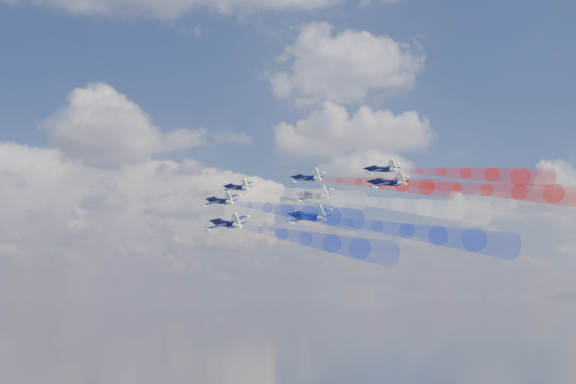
{
  "coord_description": "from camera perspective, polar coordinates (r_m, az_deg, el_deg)",
  "views": [
    {
      "loc": [
        -24.95,
        -119.59,
        131.58
      ],
      "look_at": [
        -17.94,
        18.69,
        153.23
      ],
      "focal_mm": 42.16,
      "sensor_mm": 36.0,
      "label": 1
    }
  ],
  "objects": [
    {
      "name": "jet_lead",
      "position": [
        154.11,
        -4.39,
        0.39
      ],
      "size": [
        14.1,
        14.4,
        7.85
      ],
      "primitive_type": null,
      "rotation": [
        0.2,
        -0.34,
        0.55
      ],
      "color": "black"
    },
    {
      "name": "trail_lead",
      "position": [
        135.43,
        0.91,
        -0.16
      ],
      "size": [
        24.13,
        32.1,
        11.36
      ],
      "primitive_type": null,
      "rotation": [
        0.2,
        -0.34,
        0.55
      ],
      "color": "white"
    },
    {
      "name": "jet_inner_left",
      "position": [
        139.51,
        -5.79,
        -0.76
      ],
      "size": [
        14.1,
        14.4,
        7.85
      ],
      "primitive_type": null,
      "rotation": [
        0.2,
        -0.34,
        0.55
      ],
      "color": "black"
    },
    {
      "name": "trail_inner_left",
      "position": [
        120.6,
        -0.06,
        -1.56
      ],
      "size": [
        24.13,
        32.1,
        11.36
      ],
      "primitive_type": null,
      "rotation": [
        0.2,
        -0.34,
        0.55
      ],
      "color": "#182FCF"
    },
    {
      "name": "jet_inner_right",
      "position": [
        151.47,
        1.56,
        1.2
      ],
      "size": [
        14.1,
        14.4,
        7.85
      ],
      "primitive_type": null,
      "rotation": [
        0.2,
        -0.34,
        0.55
      ],
      "color": "black"
    },
    {
      "name": "trail_inner_right",
      "position": [
        134.38,
        7.72,
        0.74
      ],
      "size": [
        24.13,
        32.1,
        11.36
      ],
      "primitive_type": null,
      "rotation": [
        0.2,
        -0.34,
        0.55
      ],
      "color": "red"
    },
    {
      "name": "jet_outer_left",
      "position": [
        122.56,
        -5.29,
        -2.67
      ],
      "size": [
        14.1,
        14.4,
        7.85
      ],
      "primitive_type": null,
      "rotation": [
        0.2,
        -0.34,
        0.55
      ],
      "color": "black"
    },
    {
      "name": "trail_outer_left",
      "position": [
        103.95,
        1.47,
        -3.94
      ],
      "size": [
        24.13,
        32.1,
        11.36
      ],
      "primitive_type": null,
      "rotation": [
        0.2,
        -0.34,
        0.55
      ],
      "color": "#182FCF"
    },
    {
      "name": "jet_center_third",
      "position": [
        133.89,
        2.07,
        -0.32
      ],
      "size": [
        14.1,
        14.4,
        7.85
      ],
      "primitive_type": null,
      "rotation": [
        0.2,
        -0.34,
        0.55
      ],
      "color": "black"
    },
    {
      "name": "trail_center_third",
      "position": [
        117.1,
        9.23,
        -1.07
      ],
      "size": [
        24.13,
        32.1,
        11.36
      ],
      "primitive_type": null,
      "rotation": [
        0.2,
        -0.34,
        0.55
      ],
      "color": "white"
    },
    {
      "name": "jet_outer_right",
      "position": [
        150.78,
        7.83,
        1.91
      ],
      "size": [
        14.1,
        14.4,
        7.85
      ],
      "primitive_type": null,
      "rotation": [
        0.2,
        -0.34,
        0.55
      ],
      "color": "black"
    },
    {
      "name": "trail_outer_right",
      "position": [
        135.57,
        14.74,
        1.52
      ],
      "size": [
        24.13,
        32.1,
        11.36
      ],
      "primitive_type": null,
      "rotation": [
        0.2,
        -0.34,
        0.55
      ],
      "color": "red"
    },
    {
      "name": "jet_rear_left",
      "position": [
        117.39,
        1.65,
        -2.09
      ],
      "size": [
        14.1,
        14.4,
        7.85
      ],
      "primitive_type": null,
      "rotation": [
        0.2,
        -0.34,
        0.55
      ],
      "color": "black"
    },
    {
      "name": "trail_rear_left",
      "position": [
        100.69,
        9.93,
        -3.25
      ],
      "size": [
        24.13,
        32.1,
        11.36
      ],
      "primitive_type": null,
      "rotation": [
        0.2,
        -0.34,
        0.55
      ],
      "color": "#182FCF"
    },
    {
      "name": "jet_rear_right",
      "position": [
        131.72,
        8.35,
        0.79
      ],
      "size": [
        14.1,
        14.4,
        7.85
      ],
      "primitive_type": null,
      "rotation": [
        0.2,
        -0.34,
        0.55
      ],
      "color": "black"
    },
    {
      "name": "trail_rear_right",
      "position": [
        116.86,
        16.44,
        0.19
      ],
      "size": [
        24.13,
        32.1,
        11.36
      ],
      "primitive_type": null,
      "rotation": [
        0.2,
        -0.34,
        0.55
      ],
      "color": "red"
    }
  ]
}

